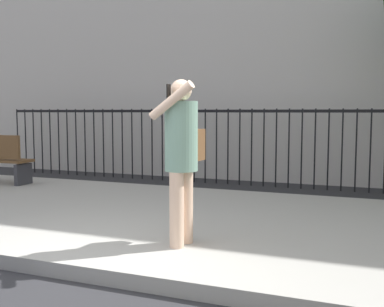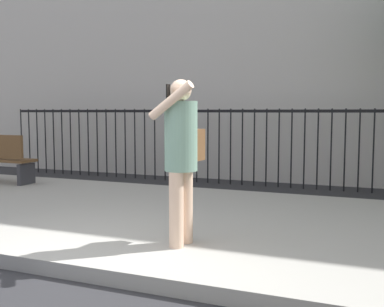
% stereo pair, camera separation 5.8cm
% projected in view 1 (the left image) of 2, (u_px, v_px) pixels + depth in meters
% --- Properties ---
extents(ground_plane, '(60.00, 60.00, 0.00)m').
position_uv_depth(ground_plane, '(77.00, 282.00, 4.17)').
color(ground_plane, '#28282B').
extents(sidewalk, '(28.00, 4.40, 0.15)m').
position_uv_depth(sidewalk, '(174.00, 220.00, 6.20)').
color(sidewalk, '#9E9B93').
rests_on(sidewalk, ground).
extents(iron_fence, '(12.03, 0.04, 1.60)m').
position_uv_depth(iron_fence, '(246.00, 137.00, 9.54)').
color(iron_fence, black).
rests_on(iron_fence, ground).
extents(pedestrian_on_phone, '(0.50, 0.68, 1.72)m').
position_uv_depth(pedestrian_on_phone, '(183.00, 150.00, 4.75)').
color(pedestrian_on_phone, beige).
rests_on(pedestrian_on_phone, sidewalk).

